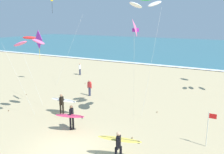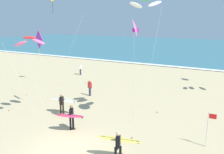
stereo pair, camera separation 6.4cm
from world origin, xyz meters
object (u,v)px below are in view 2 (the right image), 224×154
surfer_lead (63,102)px  surfer_third (119,142)px  kite_arc_scarlet_low (30,41)px  kite_arc_emerald_far (145,3)px  kite_delta_rose_distant (136,28)px  lifeguard_flag (209,126)px  bystander_white_top (80,69)px  kite_diamond_violet_close (39,41)px  surfer_trailing (71,116)px  kite_diamond_golden_outer (54,2)px  bystander_red_top (90,88)px

surfer_lead → surfer_third: size_ratio=0.91×
surfer_lead → kite_arc_scarlet_low: kite_arc_scarlet_low is taller
kite_arc_emerald_far → kite_delta_rose_distant: size_ratio=1.19×
lifeguard_flag → bystander_white_top: bearing=146.1°
surfer_third → kite_diamond_violet_close: bearing=156.1°
surfer_third → kite_arc_emerald_far: kite_arc_emerald_far is taller
surfer_trailing → kite_arc_scarlet_low: kite_arc_scarlet_low is taller
kite_diamond_violet_close → surfer_lead: bearing=-12.2°
kite_arc_emerald_far → bystander_white_top: 17.61m
surfer_third → kite_delta_rose_distant: bearing=105.3°
surfer_lead → surfer_third: same height
surfer_third → lifeguard_flag: size_ratio=1.12×
kite_diamond_golden_outer → bystander_red_top: bearing=-15.2°
kite_arc_emerald_far → bystander_red_top: size_ratio=5.40×
bystander_white_top → kite_diamond_violet_close: bearing=-68.7°
surfer_trailing → bystander_white_top: size_ratio=1.25×
kite_diamond_violet_close → bystander_red_top: (1.80, 4.42, -4.69)m
kite_arc_scarlet_low → lifeguard_flag: size_ratio=2.87×
kite_arc_scarlet_low → surfer_third: bearing=-15.3°
surfer_trailing → kite_diamond_golden_outer: (-8.43, 8.35, 7.91)m
surfer_third → lifeguard_flag: (3.79, 3.76, 0.22)m
kite_arc_emerald_far → kite_arc_scarlet_low: size_ratio=1.43×
surfer_lead → kite_delta_rose_distant: kite_delta_rose_distant is taller
surfer_trailing → bystander_red_top: bearing=114.7°
kite_arc_scarlet_low → kite_diamond_violet_close: size_ratio=0.95×
surfer_third → bystander_white_top: bearing=131.6°
surfer_third → bystander_white_top: surfer_third is taller
kite_delta_rose_distant → kite_diamond_golden_outer: bearing=156.2°
surfer_lead → bystander_red_top: (-0.90, 5.01, -0.23)m
surfer_lead → kite_diamond_golden_outer: bearing=133.7°
kite_arc_emerald_far → kite_diamond_violet_close: size_ratio=1.35×
kite_arc_scarlet_low → bystander_red_top: 8.00m
kite_diamond_violet_close → bystander_white_top: kite_diamond_violet_close is taller
surfer_lead → kite_diamond_golden_outer: size_ratio=0.21×
kite_diamond_violet_close → kite_diamond_golden_outer: 7.61m
kite_delta_rose_distant → lifeguard_flag: size_ratio=3.44×
surfer_trailing → bystander_white_top: surfer_trailing is taller
surfer_lead → kite_delta_rose_distant: size_ratio=0.30×
lifeguard_flag → surfer_third: bearing=-135.3°
kite_arc_emerald_far → lifeguard_flag: bearing=-23.7°
surfer_third → kite_arc_scarlet_low: 9.79m
surfer_third → kite_diamond_golden_outer: kite_diamond_golden_outer is taller
surfer_lead → bystander_white_top: 13.98m
surfer_third → kite_diamond_violet_close: (-9.38, 4.16, 4.46)m
surfer_trailing → bystander_red_top: 7.64m
surfer_trailing → bystander_white_top: 16.83m
surfer_trailing → lifeguard_flag: size_ratio=0.95×
surfer_trailing → kite_arc_scarlet_low: 6.11m
kite_arc_emerald_far → kite_diamond_golden_outer: 12.40m
kite_arc_scarlet_low → kite_arc_emerald_far: bearing=26.9°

